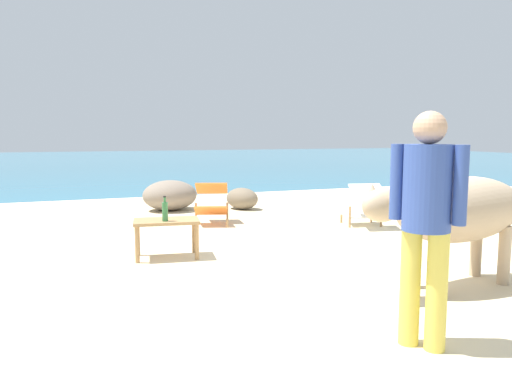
% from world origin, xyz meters
% --- Properties ---
extents(sand_beach, '(18.00, 14.00, 0.04)m').
position_xyz_m(sand_beach, '(0.00, 0.00, 0.02)').
color(sand_beach, beige).
rests_on(sand_beach, ground).
extents(water_surface, '(60.00, 36.00, 0.03)m').
position_xyz_m(water_surface, '(0.00, 22.00, 0.00)').
color(water_surface, teal).
rests_on(water_surface, ground).
extents(cow, '(2.01, 0.77, 1.13)m').
position_xyz_m(cow, '(0.87, -0.93, 0.78)').
color(cow, tan).
rests_on(cow, sand_beach).
extents(low_bench_table, '(0.81, 0.54, 0.46)m').
position_xyz_m(low_bench_table, '(-1.54, 1.16, 0.42)').
color(low_bench_table, '#A37A4C').
rests_on(low_bench_table, sand_beach).
extents(bottle, '(0.07, 0.07, 0.30)m').
position_xyz_m(bottle, '(-1.57, 1.07, 0.62)').
color(bottle, '#2D6B38').
rests_on(bottle, low_bench_table).
extents(deck_chair_near, '(0.74, 0.89, 0.68)m').
position_xyz_m(deck_chair_near, '(-0.45, 3.14, 0.42)').
color(deck_chair_near, '#A37A4C').
rests_on(deck_chair_near, sand_beach).
extents(deck_chair_far, '(0.68, 0.86, 0.68)m').
position_xyz_m(deck_chair_far, '(1.76, 2.04, 0.42)').
color(deck_chair_far, '#A37A4C').
rests_on(deck_chair_far, sand_beach).
extents(person_standing, '(0.33, 0.43, 1.62)m').
position_xyz_m(person_standing, '(-0.33, -1.93, 0.99)').
color(person_standing, '#DBC64C').
rests_on(person_standing, sand_beach).
extents(shore_rock_large, '(0.78, 0.85, 0.42)m').
position_xyz_m(shore_rock_large, '(0.52, 4.45, 0.25)').
color(shore_rock_large, '#756651').
rests_on(shore_rock_large, sand_beach).
extents(shore_rock_small, '(1.17, 1.05, 0.58)m').
position_xyz_m(shore_rock_small, '(-0.83, 4.81, 0.33)').
color(shore_rock_small, gray).
rests_on(shore_rock_small, sand_beach).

